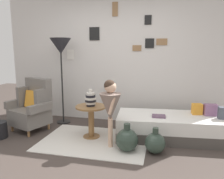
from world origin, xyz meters
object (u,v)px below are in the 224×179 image
Objects in this scene: demijohn_far at (155,143)px; vase_striped at (91,99)px; armchair at (33,107)px; floor_lamp at (61,49)px; side_table at (91,115)px; daybed at (173,127)px; book_on_daybed at (159,116)px; person_child at (110,105)px; demijohn_near at (127,140)px.

vase_striped is at bearing 162.81° from demijohn_far.
vase_striped is 0.75× the size of demijohn_far.
armchair is 1.25m from floor_lamp.
side_table is at bearing -36.89° from floor_lamp.
daybed is 0.36m from book_on_daybed.
vase_striped reaches higher than demijohn_far.
person_child is 0.87m from demijohn_far.
person_child is 2.48× the size of demijohn_near.
side_table reaches higher than book_on_daybed.
person_child is 4.82× the size of book_on_daybed.
side_table reaches higher than demijohn_far.
armchair is at bearing 174.24° from side_table.
demijohn_near is at bearing -28.03° from vase_striped.
daybed is at bearing 66.51° from demijohn_far.
armchair is 1.98m from demijohn_near.
armchair is 2.27× the size of demijohn_near.
daybed is 6.76× the size of vase_striped.
floor_lamp is at bearing 153.20° from demijohn_far.
demijohn_near is 1.10× the size of demijohn_far.
book_on_daybed is (1.13, 0.16, -0.27)m from vase_striped.
demijohn_far is (2.31, -0.48, -0.28)m from armchair.
book_on_daybed is at bearing -150.98° from daybed.
floor_lamp is 2.25m from demijohn_near.
armchair is 1.68m from person_child.
demijohn_far is at bearing -17.19° from vase_striped.
floor_lamp is 2.55m from demijohn_far.
floor_lamp is (-0.82, 0.63, 0.83)m from vase_striped.
demijohn_near is (-0.45, -0.53, -0.24)m from book_on_daybed.
floor_lamp is 4.46× the size of demijohn_far.
floor_lamp is 1.73m from person_child.
vase_striped is 0.68× the size of demijohn_near.
person_child reaches higher than side_table.
vase_striped is 0.48m from person_child.
armchair is 4.41× the size of book_on_daybed.
demijohn_near is at bearing -14.85° from armchair.
demijohn_far is (1.93, -0.97, -1.36)m from floor_lamp.
side_table is 1.14m from book_on_daybed.
daybed is 0.96m from demijohn_near.
floor_lamp is (-2.21, 0.33, 1.32)m from daybed.
book_on_daybed is at bearing 0.66° from armchair.
person_child reaches higher than daybed.
floor_lamp reaches higher than side_table.
side_table reaches higher than demijohn_near.
demijohn_far is (1.10, -0.36, -0.24)m from side_table.
side_table is 0.29m from vase_striped.
side_table is 0.32× the size of floor_lamp.
side_table is 1.32× the size of demijohn_near.
demijohn_far is at bearing 3.38° from demijohn_near.
armchair is 2.61m from daybed.
floor_lamp reaches higher than book_on_daybed.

